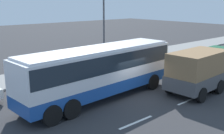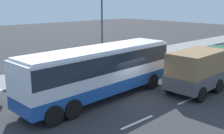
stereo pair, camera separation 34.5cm
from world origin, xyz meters
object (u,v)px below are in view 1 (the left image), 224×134
object	(u,v)px
pedestrian_near_curb	(90,58)
street_lamp	(106,23)
car_yellow_taxi	(198,61)
coach_bus	(100,67)
cargo_truck	(206,68)

from	to	relation	value
pedestrian_near_curb	street_lamp	world-z (taller)	street_lamp
car_yellow_taxi	street_lamp	world-z (taller)	street_lamp
car_yellow_taxi	coach_bus	bearing A→B (deg)	-178.76
coach_bus	pedestrian_near_curb	distance (m)	7.78
street_lamp	car_yellow_taxi	bearing A→B (deg)	-44.73
cargo_truck	pedestrian_near_curb	bearing A→B (deg)	103.09
cargo_truck	car_yellow_taxi	distance (m)	6.26
car_yellow_taxi	street_lamp	distance (m)	9.25
coach_bus	car_yellow_taxi	xyz separation A→B (m)	(11.80, 0.23, -1.31)
cargo_truck	coach_bus	bearing A→B (deg)	151.14
coach_bus	cargo_truck	distance (m)	7.59
coach_bus	car_yellow_taxi	world-z (taller)	coach_bus
coach_bus	street_lamp	size ratio (longest dim) A/B	1.60
car_yellow_taxi	pedestrian_near_curb	xyz separation A→B (m)	(-7.74, 6.33, 0.29)
coach_bus	street_lamp	distance (m)	8.74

